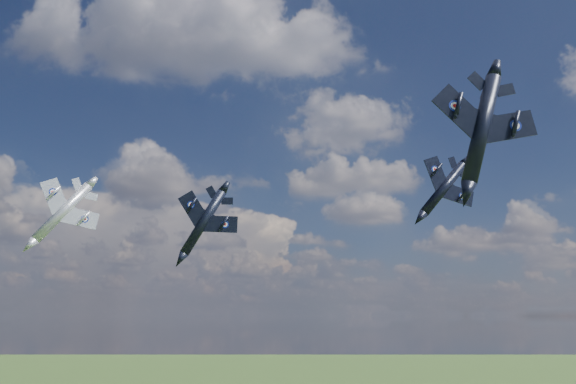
{
  "coord_description": "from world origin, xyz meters",
  "views": [
    {
      "loc": [
        0.03,
        -54.25,
        66.91
      ],
      "look_at": [
        2.12,
        15.67,
        82.43
      ],
      "focal_mm": 35.0,
      "sensor_mm": 36.0,
      "label": 1
    }
  ],
  "objects_px": {
    "jet_high_navy": "(443,189)",
    "jet_left_silver": "(62,212)",
    "jet_lead_navy": "(204,222)",
    "jet_right_navy": "(482,129)"
  },
  "relations": [
    {
      "from": "jet_high_navy",
      "to": "jet_left_silver",
      "type": "distance_m",
      "value": 52.83
    },
    {
      "from": "jet_left_silver",
      "to": "jet_lead_navy",
      "type": "bearing_deg",
      "value": -21.45
    },
    {
      "from": "jet_right_navy",
      "to": "jet_high_navy",
      "type": "distance_m",
      "value": 25.93
    },
    {
      "from": "jet_lead_navy",
      "to": "jet_right_navy",
      "type": "height_order",
      "value": "jet_right_navy"
    },
    {
      "from": "jet_lead_navy",
      "to": "jet_high_navy",
      "type": "relative_size",
      "value": 0.96
    },
    {
      "from": "jet_right_navy",
      "to": "jet_left_silver",
      "type": "height_order",
      "value": "jet_right_navy"
    },
    {
      "from": "jet_high_navy",
      "to": "jet_right_navy",
      "type": "bearing_deg",
      "value": -112.54
    },
    {
      "from": "jet_left_silver",
      "to": "jet_high_navy",
      "type": "bearing_deg",
      "value": -20.96
    },
    {
      "from": "jet_right_navy",
      "to": "jet_left_silver",
      "type": "bearing_deg",
      "value": 152.28
    },
    {
      "from": "jet_right_navy",
      "to": "jet_left_silver",
      "type": "distance_m",
      "value": 53.57
    }
  ]
}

